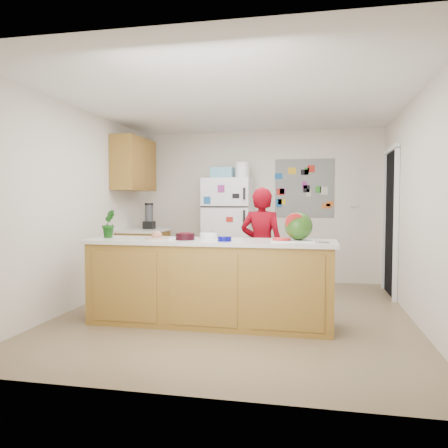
% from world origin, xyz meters
% --- Properties ---
extents(floor, '(4.00, 4.50, 0.02)m').
position_xyz_m(floor, '(0.00, 0.00, -0.01)').
color(floor, brown).
rests_on(floor, ground).
extents(wall_back, '(4.00, 0.02, 2.50)m').
position_xyz_m(wall_back, '(0.00, 2.26, 1.25)').
color(wall_back, beige).
rests_on(wall_back, ground).
extents(wall_left, '(0.02, 4.50, 2.50)m').
position_xyz_m(wall_left, '(-2.01, 0.00, 1.25)').
color(wall_left, beige).
rests_on(wall_left, ground).
extents(wall_right, '(0.02, 4.50, 2.50)m').
position_xyz_m(wall_right, '(2.01, 0.00, 1.25)').
color(wall_right, beige).
rests_on(wall_right, ground).
extents(ceiling, '(4.00, 4.50, 0.02)m').
position_xyz_m(ceiling, '(0.00, 0.00, 2.51)').
color(ceiling, white).
rests_on(ceiling, wall_back).
extents(doorway, '(0.03, 0.85, 2.04)m').
position_xyz_m(doorway, '(1.99, 1.45, 1.02)').
color(doorway, black).
rests_on(doorway, ground).
extents(peninsula_base, '(2.60, 0.62, 0.88)m').
position_xyz_m(peninsula_base, '(-0.20, -0.50, 0.44)').
color(peninsula_base, brown).
rests_on(peninsula_base, floor).
extents(peninsula_top, '(2.68, 0.70, 0.04)m').
position_xyz_m(peninsula_top, '(-0.20, -0.50, 0.90)').
color(peninsula_top, silver).
rests_on(peninsula_top, peninsula_base).
extents(side_counter_base, '(0.60, 0.80, 0.86)m').
position_xyz_m(side_counter_base, '(-1.69, 1.35, 0.43)').
color(side_counter_base, brown).
rests_on(side_counter_base, floor).
extents(side_counter_top, '(0.64, 0.84, 0.04)m').
position_xyz_m(side_counter_top, '(-1.69, 1.35, 0.88)').
color(side_counter_top, silver).
rests_on(side_counter_top, side_counter_base).
extents(upper_cabinets, '(0.35, 1.00, 0.80)m').
position_xyz_m(upper_cabinets, '(-1.82, 1.30, 1.90)').
color(upper_cabinets, brown).
rests_on(upper_cabinets, wall_left).
extents(refrigerator, '(0.75, 0.70, 1.70)m').
position_xyz_m(refrigerator, '(-0.45, 1.88, 0.85)').
color(refrigerator, silver).
rests_on(refrigerator, floor).
extents(fridge_top_bin, '(0.35, 0.28, 0.18)m').
position_xyz_m(fridge_top_bin, '(-0.55, 1.88, 1.79)').
color(fridge_top_bin, '#5999B2').
rests_on(fridge_top_bin, refrigerator).
extents(photo_collage, '(0.95, 0.01, 0.95)m').
position_xyz_m(photo_collage, '(0.75, 2.24, 1.55)').
color(photo_collage, slate).
rests_on(photo_collage, wall_back).
extents(person, '(0.60, 0.44, 1.51)m').
position_xyz_m(person, '(0.26, 0.41, 0.75)').
color(person, '#6E020D').
rests_on(person, floor).
extents(blender_appliance, '(0.13, 0.13, 0.38)m').
position_xyz_m(blender_appliance, '(-1.64, 1.44, 1.09)').
color(blender_appliance, black).
rests_on(blender_appliance, side_counter_top).
extents(cutting_board, '(0.46, 0.36, 0.01)m').
position_xyz_m(cutting_board, '(0.68, -0.50, 0.93)').
color(cutting_board, white).
rests_on(cutting_board, peninsula_top).
extents(watermelon, '(0.29, 0.29, 0.29)m').
position_xyz_m(watermelon, '(0.74, -0.48, 1.08)').
color(watermelon, '#2D530F').
rests_on(watermelon, cutting_board).
extents(watermelon_slice, '(0.19, 0.19, 0.02)m').
position_xyz_m(watermelon_slice, '(0.57, -0.55, 0.94)').
color(watermelon_slice, red).
rests_on(watermelon_slice, cutting_board).
extents(cherry_bowl, '(0.24, 0.24, 0.07)m').
position_xyz_m(cherry_bowl, '(-0.46, -0.55, 0.96)').
color(cherry_bowl, black).
rests_on(cherry_bowl, peninsula_top).
extents(white_bowl, '(0.23, 0.23, 0.06)m').
position_xyz_m(white_bowl, '(-0.24, -0.35, 0.95)').
color(white_bowl, silver).
rests_on(white_bowl, peninsula_top).
extents(cobalt_bowl, '(0.16, 0.16, 0.05)m').
position_xyz_m(cobalt_bowl, '(-0.01, -0.64, 0.95)').
color(cobalt_bowl, '#04036B').
rests_on(cobalt_bowl, peninsula_top).
extents(plate, '(0.31, 0.31, 0.02)m').
position_xyz_m(plate, '(-0.80, -0.49, 0.93)').
color(plate, '#BDB492').
rests_on(plate, peninsula_top).
extents(paper_towel, '(0.18, 0.17, 0.02)m').
position_xyz_m(paper_towel, '(-0.55, -0.53, 0.93)').
color(paper_towel, silver).
rests_on(paper_towel, peninsula_top).
extents(keys, '(0.10, 0.05, 0.01)m').
position_xyz_m(keys, '(1.00, -0.64, 0.93)').
color(keys, slate).
rests_on(keys, peninsula_top).
extents(potted_plant, '(0.20, 0.22, 0.32)m').
position_xyz_m(potted_plant, '(-1.40, -0.45, 1.08)').
color(potted_plant, '#174910').
rests_on(potted_plant, peninsula_top).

